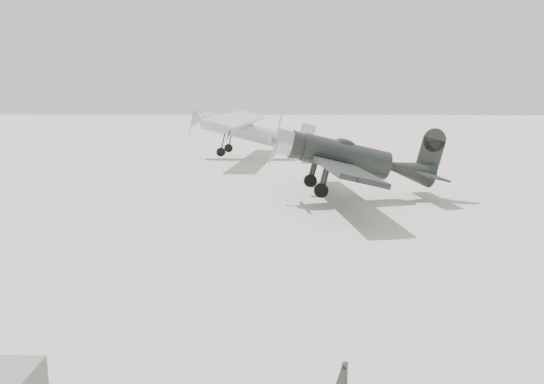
{
  "coord_description": "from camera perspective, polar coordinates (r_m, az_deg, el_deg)",
  "views": [
    {
      "loc": [
        0.81,
        -17.12,
        5.01
      ],
      "look_at": [
        0.26,
        0.53,
        1.5
      ],
      "focal_mm": 35.0,
      "sensor_mm": 36.0,
      "label": 1
    }
  ],
  "objects": [
    {
      "name": "lowwing_monoplane",
      "position": [
        23.9,
        8.69,
        3.55
      ],
      "size": [
        7.87,
        10.97,
        3.52
      ],
      "rotation": [
        0.0,
        0.24,
        0.15
      ],
      "color": "black",
      "rests_on": "ground"
    },
    {
      "name": "highwing_monoplane",
      "position": [
        37.83,
        -2.75,
        6.97
      ],
      "size": [
        8.83,
        12.42,
        3.51
      ],
      "rotation": [
        0.0,
        0.23,
        -0.11
      ],
      "color": "#A9ABAE",
      "rests_on": "ground"
    },
    {
      "name": "ground",
      "position": [
        17.86,
        -0.89,
        -5.05
      ],
      "size": [
        160.0,
        160.0,
        0.0
      ],
      "primitive_type": "plane",
      "color": "#ACA698",
      "rests_on": "ground"
    }
  ]
}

